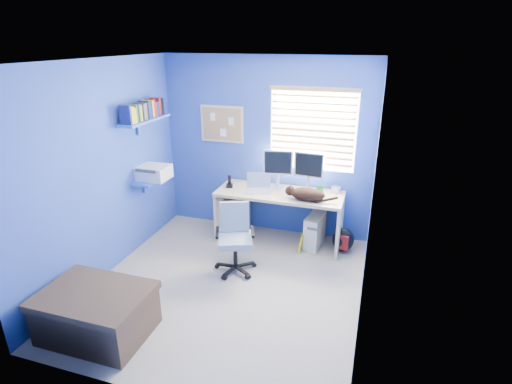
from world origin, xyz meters
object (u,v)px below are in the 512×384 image
(laptop, at_px, (259,184))
(office_chair, at_px, (235,246))
(cat, at_px, (308,194))
(tower_pc, at_px, (315,231))
(desk, at_px, (279,217))

(laptop, relative_size, office_chair, 0.39)
(cat, height_order, tower_pc, cat)
(tower_pc, bearing_deg, desk, -169.86)
(laptop, relative_size, tower_pc, 0.73)
(cat, bearing_deg, laptop, 175.75)
(desk, relative_size, office_chair, 2.05)
(tower_pc, bearing_deg, cat, -108.65)
(tower_pc, bearing_deg, office_chair, -124.96)
(cat, relative_size, office_chair, 0.54)
(desk, relative_size, tower_pc, 3.80)
(desk, bearing_deg, laptop, -170.64)
(desk, distance_m, cat, 0.63)
(desk, bearing_deg, office_chair, -110.88)
(desk, xyz_separation_m, cat, (0.41, -0.17, 0.45))
(laptop, distance_m, office_chair, 0.99)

